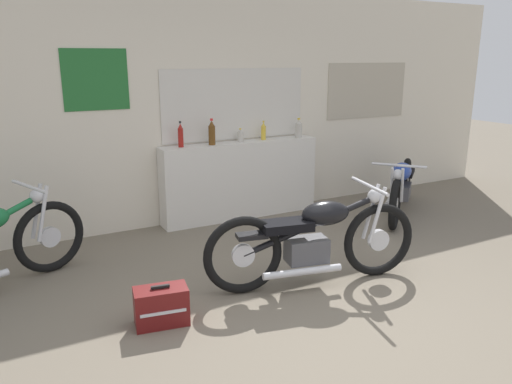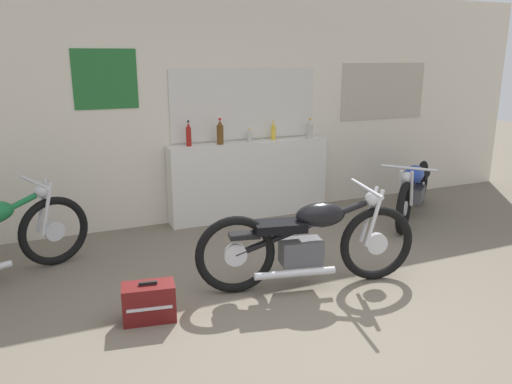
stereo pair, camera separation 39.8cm
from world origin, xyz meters
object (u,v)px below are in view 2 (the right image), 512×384
(motorcycle_black, at_px, (308,241))
(hard_case_darkred, at_px, (149,302))
(bottle_left_center, at_px, (220,133))
(bottle_rightmost, at_px, (310,129))
(motorcycle_blue, at_px, (414,188))
(bottle_right_center, at_px, (273,132))
(bottle_center, at_px, (249,136))
(bottle_leftmost, at_px, (189,135))

(motorcycle_black, distance_m, hard_case_darkred, 1.47)
(bottle_left_center, xyz_separation_m, bottle_rightmost, (1.24, -0.01, -0.03))
(motorcycle_blue, xyz_separation_m, hard_case_darkred, (-3.66, -1.25, -0.24))
(motorcycle_black, bearing_deg, hard_case_darkred, -178.35)
(bottle_right_center, distance_m, hard_case_darkred, 3.14)
(bottle_center, xyz_separation_m, bottle_right_center, (0.33, 0.01, 0.03))
(motorcycle_blue, bearing_deg, motorcycle_black, -151.32)
(hard_case_darkred, bearing_deg, bottle_rightmost, 38.97)
(bottle_right_center, relative_size, bottle_rightmost, 0.95)
(bottle_left_center, bearing_deg, bottle_right_center, 3.76)
(bottle_left_center, bearing_deg, bottle_rightmost, -0.49)
(motorcycle_blue, bearing_deg, bottle_right_center, 150.20)
(bottle_center, distance_m, motorcycle_blue, 2.20)
(bottle_center, xyz_separation_m, motorcycle_black, (-0.32, -2.11, -0.62))
(bottle_left_center, xyz_separation_m, bottle_right_center, (0.74, 0.05, -0.03))
(bottle_leftmost, xyz_separation_m, bottle_left_center, (0.39, -0.03, 0.01))
(bottle_rightmost, bearing_deg, motorcycle_black, -119.19)
(hard_case_darkred, bearing_deg, motorcycle_blue, 18.93)
(bottle_left_center, height_order, motorcycle_black, bottle_left_center)
(bottle_leftmost, bearing_deg, bottle_left_center, -4.42)
(bottle_left_center, distance_m, bottle_right_center, 0.74)
(bottle_leftmost, relative_size, bottle_left_center, 0.96)
(bottle_center, xyz_separation_m, hard_case_darkred, (-1.76, -2.15, -0.90))
(bottle_leftmost, xyz_separation_m, bottle_center, (0.79, 0.01, -0.06))
(bottle_left_center, height_order, bottle_center, bottle_left_center)
(motorcycle_black, height_order, hard_case_darkred, motorcycle_black)
(bottle_left_center, relative_size, hard_case_darkred, 0.73)
(hard_case_darkred, bearing_deg, bottle_left_center, 57.26)
(bottle_leftmost, height_order, motorcycle_black, bottle_leftmost)
(bottle_right_center, bearing_deg, bottle_leftmost, -179.04)
(bottle_rightmost, bearing_deg, bottle_right_center, 173.23)
(bottle_leftmost, xyz_separation_m, motorcycle_black, (0.47, -2.09, -0.69))
(motorcycle_blue, height_order, hard_case_darkred, motorcycle_blue)
(bottle_rightmost, xyz_separation_m, motorcycle_black, (-1.15, -2.05, -0.66))
(bottle_right_center, distance_m, motorcycle_black, 2.30)
(bottle_left_center, distance_m, hard_case_darkred, 2.68)
(bottle_right_center, bearing_deg, motorcycle_black, -107.10)
(motorcycle_blue, distance_m, motorcycle_black, 2.53)
(bottle_rightmost, bearing_deg, bottle_leftmost, 178.58)
(bottle_center, height_order, motorcycle_black, bottle_center)
(motorcycle_black, bearing_deg, bottle_leftmost, 102.76)
(bottle_left_center, distance_m, bottle_rightmost, 1.24)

